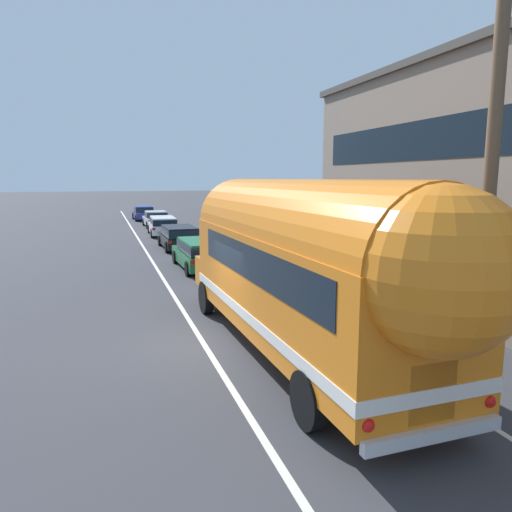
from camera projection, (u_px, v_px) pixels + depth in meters
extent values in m
plane|color=#38383D|center=(204.00, 345.00, 11.99)|extent=(300.00, 300.00, 0.00)
cube|color=silver|center=(154.00, 264.00, 23.26)|extent=(0.14, 80.00, 0.01)
cube|color=silver|center=(229.00, 260.00, 24.41)|extent=(0.12, 80.00, 0.01)
cylinder|color=brown|center=(491.00, 172.00, 8.31)|extent=(0.24, 0.24, 8.50)
cube|color=orange|center=(298.00, 284.00, 10.94)|extent=(2.74, 9.36, 2.30)
cylinder|color=orange|center=(299.00, 234.00, 10.76)|extent=(2.68, 9.26, 2.45)
sphere|color=orange|center=(439.00, 271.00, 6.47)|extent=(2.40, 2.40, 2.40)
cube|color=orange|center=(232.00, 271.00, 15.99)|extent=(2.29, 1.36, 0.95)
cube|color=white|center=(297.00, 311.00, 11.05)|extent=(2.78, 9.40, 0.24)
cube|color=black|center=(304.00, 260.00, 10.57)|extent=(2.72, 7.56, 0.76)
cube|color=black|center=(437.00, 307.00, 6.54)|extent=(2.00, 0.13, 0.84)
cube|color=white|center=(432.00, 392.00, 6.74)|extent=(0.80, 0.08, 0.90)
cube|color=silver|center=(434.00, 435.00, 6.75)|extent=(2.34, 0.20, 0.20)
sphere|color=red|center=(367.00, 425.00, 6.43)|extent=(0.20, 0.20, 0.20)
sphere|color=red|center=(489.00, 401.00, 7.12)|extent=(0.20, 0.20, 0.20)
cube|color=black|center=(237.00, 233.00, 15.21)|extent=(2.14, 0.15, 0.96)
cube|color=silver|center=(227.00, 271.00, 16.65)|extent=(0.90, 0.12, 0.56)
cylinder|color=black|center=(206.00, 297.00, 14.72)|extent=(0.29, 1.01, 1.00)
cylinder|color=black|center=(276.00, 292.00, 15.48)|extent=(0.29, 1.01, 1.00)
cylinder|color=black|center=(308.00, 400.00, 7.92)|extent=(0.29, 1.01, 1.00)
cylinder|color=black|center=(424.00, 380.00, 8.69)|extent=(0.29, 1.01, 1.00)
cube|color=#196633|center=(199.00, 257.00, 22.09)|extent=(1.87, 4.70, 0.60)
cube|color=#196633|center=(201.00, 246.00, 21.56)|extent=(1.65, 3.44, 0.55)
cube|color=black|center=(201.00, 247.00, 21.56)|extent=(1.71, 3.49, 0.43)
cube|color=red|center=(193.00, 263.00, 19.63)|extent=(0.20, 0.04, 0.14)
cube|color=red|center=(229.00, 261.00, 20.12)|extent=(0.20, 0.04, 0.14)
cylinder|color=black|center=(175.00, 257.00, 23.37)|extent=(0.21, 0.64, 0.64)
cylinder|color=black|center=(209.00, 255.00, 23.92)|extent=(0.21, 0.64, 0.64)
cylinder|color=black|center=(188.00, 269.00, 20.33)|extent=(0.21, 0.64, 0.64)
cylinder|color=black|center=(226.00, 266.00, 20.87)|extent=(0.21, 0.64, 0.64)
cube|color=black|center=(179.00, 240.00, 28.32)|extent=(1.96, 4.47, 0.60)
cube|color=black|center=(180.00, 231.00, 27.78)|extent=(1.74, 3.21, 0.55)
cube|color=black|center=(180.00, 232.00, 27.79)|extent=(1.80, 3.26, 0.43)
cube|color=red|center=(170.00, 242.00, 25.94)|extent=(0.20, 0.04, 0.14)
cube|color=red|center=(200.00, 241.00, 26.47)|extent=(0.20, 0.04, 0.14)
cylinder|color=black|center=(160.00, 241.00, 29.49)|extent=(0.21, 0.64, 0.64)
cylinder|color=black|center=(189.00, 239.00, 30.06)|extent=(0.21, 0.64, 0.64)
cylinder|color=black|center=(167.00, 247.00, 26.64)|extent=(0.21, 0.64, 0.64)
cylinder|color=black|center=(199.00, 246.00, 27.22)|extent=(0.21, 0.64, 0.64)
cube|color=white|center=(162.00, 228.00, 35.09)|extent=(1.95, 4.68, 0.60)
cube|color=white|center=(163.00, 221.00, 34.55)|extent=(1.72, 3.42, 0.55)
cube|color=black|center=(163.00, 221.00, 34.55)|extent=(1.78, 3.46, 0.43)
cube|color=red|center=(154.00, 229.00, 32.64)|extent=(0.20, 0.05, 0.14)
cube|color=red|center=(177.00, 228.00, 33.08)|extent=(0.20, 0.05, 0.14)
cylinder|color=black|center=(149.00, 229.00, 36.41)|extent=(0.22, 0.65, 0.64)
cylinder|color=black|center=(172.00, 228.00, 36.89)|extent=(0.22, 0.65, 0.64)
cylinder|color=black|center=(152.00, 233.00, 33.35)|extent=(0.22, 0.65, 0.64)
cylinder|color=black|center=(177.00, 233.00, 33.83)|extent=(0.22, 0.65, 0.64)
cube|color=silver|center=(156.00, 221.00, 40.96)|extent=(1.94, 4.37, 0.60)
cube|color=silver|center=(156.00, 214.00, 40.75)|extent=(1.69, 2.02, 0.55)
cube|color=black|center=(156.00, 215.00, 40.75)|extent=(1.75, 2.06, 0.43)
cube|color=red|center=(149.00, 221.00, 38.64)|extent=(0.20, 0.04, 0.14)
cube|color=red|center=(169.00, 221.00, 39.16)|extent=(0.20, 0.04, 0.14)
cylinder|color=black|center=(144.00, 222.00, 42.07)|extent=(0.21, 0.64, 0.64)
cylinder|color=black|center=(164.00, 221.00, 42.64)|extent=(0.21, 0.64, 0.64)
cylinder|color=black|center=(148.00, 225.00, 39.34)|extent=(0.21, 0.64, 0.64)
cylinder|color=black|center=(169.00, 224.00, 39.91)|extent=(0.21, 0.64, 0.64)
cube|color=navy|center=(144.00, 215.00, 47.70)|extent=(1.98, 4.25, 0.60)
cube|color=navy|center=(144.00, 209.00, 47.49)|extent=(1.71, 1.90, 0.55)
cube|color=black|center=(144.00, 209.00, 47.50)|extent=(1.77, 1.94, 0.43)
cube|color=red|center=(138.00, 215.00, 45.45)|extent=(0.20, 0.05, 0.14)
cube|color=red|center=(155.00, 214.00, 45.98)|extent=(0.20, 0.05, 0.14)
cylinder|color=black|center=(133.00, 216.00, 48.74)|extent=(0.22, 0.65, 0.64)
cylinder|color=black|center=(151.00, 216.00, 49.33)|extent=(0.22, 0.65, 0.64)
cylinder|color=black|center=(136.00, 218.00, 46.14)|extent=(0.22, 0.65, 0.64)
cylinder|color=black|center=(155.00, 218.00, 46.73)|extent=(0.22, 0.65, 0.64)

